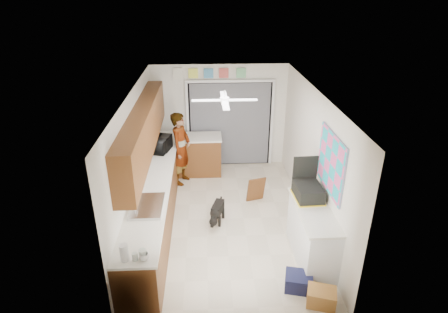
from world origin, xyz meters
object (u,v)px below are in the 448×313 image
object	(u,v)px
suitcase	(308,192)
cardboard_box	(321,297)
cup	(144,257)
microwave	(160,144)
man	(181,149)
dog	(218,212)
paper_towel_roll	(124,253)
navy_crate	(299,282)

from	to	relation	value
suitcase	cardboard_box	xyz separation A→B (m)	(-0.07, -1.36, -0.93)
cup	cardboard_box	distance (m)	2.56
cup	cardboard_box	world-z (taller)	cup
microwave	cardboard_box	distance (m)	4.37
cup	man	world-z (taller)	man
cup	man	size ratio (longest dim) A/B	0.07
cup	dog	xyz separation A→B (m)	(1.01, 2.16, -0.77)
man	cup	bearing A→B (deg)	-163.97
cardboard_box	suitcase	bearing A→B (deg)	87.05
paper_towel_roll	navy_crate	distance (m)	2.61
microwave	man	bearing A→B (deg)	-35.59
paper_towel_roll	suitcase	world-z (taller)	paper_towel_roll
navy_crate	dog	xyz separation A→B (m)	(-1.14, 1.79, 0.10)
paper_towel_roll	navy_crate	size ratio (longest dim) A/B	0.60
suitcase	navy_crate	distance (m)	1.43
cup	dog	distance (m)	2.51
suitcase	navy_crate	xyz separation A→B (m)	(-0.32, -1.04, -0.94)
man	paper_towel_roll	bearing A→B (deg)	-167.64
suitcase	navy_crate	world-z (taller)	suitcase
microwave	suitcase	size ratio (longest dim) A/B	1.00
man	suitcase	bearing A→B (deg)	-117.27
cardboard_box	navy_crate	xyz separation A→B (m)	(-0.25, 0.32, -0.00)
paper_towel_roll	suitcase	bearing A→B (deg)	27.32
man	dog	bearing A→B (deg)	-135.34
paper_towel_roll	cardboard_box	xyz separation A→B (m)	(2.65, 0.05, -0.94)
suitcase	man	xyz separation A→B (m)	(-2.22, 2.39, -0.22)
cup	paper_towel_roll	xyz separation A→B (m)	(-0.25, 0.00, 0.07)
microwave	navy_crate	distance (m)	3.98
dog	navy_crate	bearing A→B (deg)	-40.29
suitcase	man	size ratio (longest dim) A/B	0.33
man	microwave	bearing A→B (deg)	149.86
navy_crate	dog	bearing A→B (deg)	122.56
paper_towel_roll	dog	xyz separation A→B (m)	(1.26, 2.16, -0.84)
cup	suitcase	xyz separation A→B (m)	(2.48, 1.41, 0.07)
microwave	dog	size ratio (longest dim) A/B	0.97
cardboard_box	cup	bearing A→B (deg)	-178.81
paper_towel_roll	man	world-z (taller)	man
cardboard_box	man	distance (m)	4.38
cardboard_box	man	bearing A→B (deg)	119.83
navy_crate	man	distance (m)	3.99
cup	man	distance (m)	3.81
cup	cardboard_box	size ratio (longest dim) A/B	0.31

